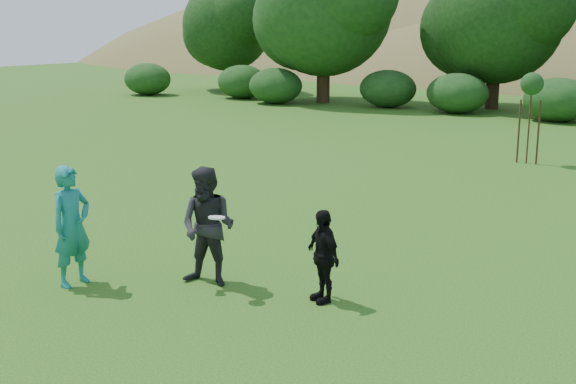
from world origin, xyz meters
name	(u,v)px	position (x,y,z in m)	size (l,w,h in m)	color
ground	(189,292)	(0.00, 0.00, 0.00)	(120.00, 120.00, 0.00)	#19470C
player_teal	(72,226)	(-1.87, -0.74, 1.02)	(0.74, 0.49, 2.03)	#1C7F78
player_grey	(208,227)	(0.04, 0.48, 1.00)	(0.97, 0.76, 2.01)	#242427
player_black	(323,256)	(2.02, 0.85, 0.75)	(0.88, 0.36, 1.49)	black
frisbee	(217,218)	(0.46, 0.18, 1.29)	(0.27, 0.27, 0.05)	white
sapling	(532,86)	(1.62, 14.48, 2.42)	(0.70, 0.70, 2.85)	#3B2817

